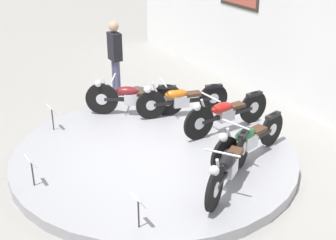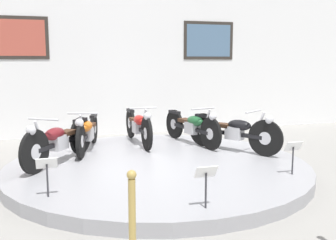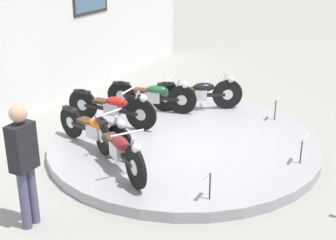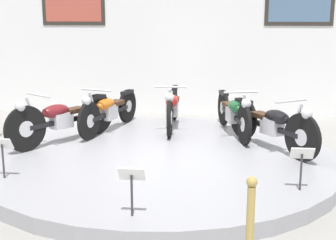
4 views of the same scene
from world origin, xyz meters
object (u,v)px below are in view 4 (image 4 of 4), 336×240
Objects in this scene: motorcycle_orange at (108,110)px; motorcycle_red at (172,106)px; motorcycle_green at (234,112)px; info_placard_front_right at (302,159)px; motorcycle_maroon at (61,118)px; info_placard_front_left at (2,149)px; info_placard_front_centre at (132,181)px; motorcycle_black at (272,123)px.

motorcycle_orange is 0.95× the size of motorcycle_red.
motorcycle_green is 3.78× the size of info_placard_front_right.
motorcycle_orange is (0.54, 0.83, -0.03)m from motorcycle_maroon.
motorcycle_red is at bearing 57.90° from info_placard_front_left.
info_placard_front_left and info_placard_front_centre have the same top height.
motorcycle_green is 0.99m from motorcycle_black.
motorcycle_orange is 3.56m from info_placard_front_centre.
motorcycle_green is at bearing 123.12° from motorcycle_black.
motorcycle_maroon is 3.75m from info_placard_front_right.
info_placard_front_right is at bearing -57.94° from motorcycle_red.
motorcycle_black is at bearing -36.11° from motorcycle_red.
info_placard_front_right is at bearing -41.28° from motorcycle_orange.
motorcycle_black is (1.60, -1.17, 0.00)m from motorcycle_red.
info_placard_front_right is (1.77, 0.91, 0.00)m from info_placard_front_centre.
motorcycle_maroon reaches higher than motorcycle_green.
info_placard_front_left is at bearing -105.87° from motorcycle_orange.
motorcycle_black reaches higher than motorcycle_red.
info_placard_front_left is 1.00× the size of info_placard_front_centre.
motorcycle_black is at bearing -17.33° from motorcycle_orange.
motorcycle_maroon is at bearing 84.31° from info_placard_front_left.
motorcycle_red is at bearing 143.89° from motorcycle_black.
info_placard_front_left is (-0.71, -2.48, -0.01)m from motorcycle_orange.
motorcycle_green reaches higher than info_placard_front_centre.
motorcycle_green is 2.58m from info_placard_front_right.
info_placard_front_left is at bearing -95.69° from motorcycle_maroon.
motorcycle_green is 1.14× the size of motorcycle_black.
motorcycle_orange is 1.11m from motorcycle_red.
motorcycle_orange is at bearing 74.13° from info_placard_front_left.
motorcycle_orange is 2.12m from motorcycle_green.
motorcycle_red is 3.92× the size of info_placard_front_right.
motorcycle_green is 3.78× the size of info_placard_front_left.
motorcycle_red is 1.18× the size of motorcycle_black.
motorcycle_red is 3.33m from info_placard_front_right.
info_placard_front_centre is (1.60, -2.57, -0.03)m from motorcycle_maroon.
info_placard_front_centre is at bearing -58.01° from motorcycle_maroon.
motorcycle_red is 3.33m from info_placard_front_left.
motorcycle_black reaches higher than info_placard_front_left.
motorcycle_maroon is 1.98m from motorcycle_red.
info_placard_front_centre is at bearing -90.02° from motorcycle_red.
motorcycle_orange is 2.58m from info_placard_front_left.
motorcycle_red is (1.06, 0.34, 0.02)m from motorcycle_orange.
motorcycle_maroon is 0.99m from motorcycle_orange.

